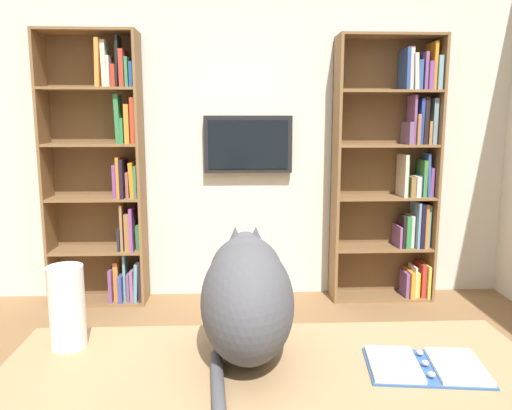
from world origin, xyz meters
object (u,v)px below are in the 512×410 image
Objects in this scene: bookshelf_right at (107,176)px; desk at (272,406)px; bookshelf_left at (398,170)px; wall_mounted_tv at (248,144)px; cat at (247,293)px; open_binder at (425,366)px; paper_towel_roll at (67,307)px.

bookshelf_right is 1.34× the size of desk.
bookshelf_left is at bearing -114.73° from desk.
bookshelf_left is at bearing 175.94° from wall_mounted_tv.
cat is at bearing -63.18° from desk.
bookshelf_right reaches higher than desk.
open_binder is (0.77, 2.65, -0.30)m from bookshelf_left.
paper_towel_roll is (0.63, -0.18, 0.24)m from desk.
desk is at bearing 89.73° from wall_mounted_tv.
desk is (0.01, 2.72, -0.62)m from wall_mounted_tv.
desk is at bearing 112.64° from bookshelf_right.
wall_mounted_tv reaches higher than open_binder.
bookshelf_right is at bearing -0.02° from bookshelf_left.
desk is at bearing 116.82° from cat.
desk is 4.45× the size of open_binder.
paper_towel_roll is (1.84, 2.45, -0.18)m from bookshelf_left.
cat reaches higher than open_binder.
cat is (1.28, 2.50, -0.12)m from bookshelf_left.
bookshelf_right reaches higher than wall_mounted_tv.
open_binder reaches higher than desk.
bookshelf_left is 5.93× the size of open_binder.
wall_mounted_tv is (-1.11, -0.08, 0.24)m from bookshelf_right.
wall_mounted_tv reaches higher than desk.
bookshelf_left reaches higher than desk.
open_binder is (-1.54, 2.65, -0.27)m from bookshelf_right.
bookshelf_right is at bearing -67.60° from cat.
desk is 2.45× the size of cat.
wall_mounted_tv is 2.64m from paper_towel_roll.
paper_towel_roll reaches higher than desk.
paper_towel_roll is at bearing 53.07° from bookshelf_left.
wall_mounted_tv is 2.79m from desk.
wall_mounted_tv is at bearing -175.65° from bookshelf_right.
bookshelf_right is at bearing -67.36° from desk.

